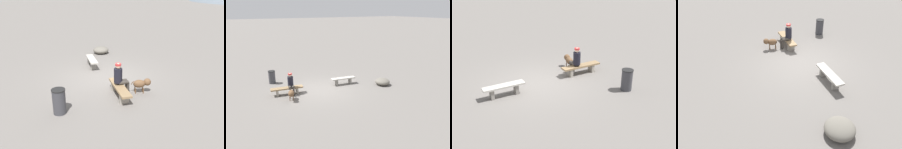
{
  "view_description": "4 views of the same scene",
  "coord_description": "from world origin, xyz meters",
  "views": [
    {
      "loc": [
        9.44,
        -3.8,
        4.08
      ],
      "look_at": [
        1.45,
        -0.35,
        0.72
      ],
      "focal_mm": 37.0,
      "sensor_mm": 36.0,
      "label": 1
    },
    {
      "loc": [
        5.02,
        11.29,
        4.91
      ],
      "look_at": [
        -1.44,
        -0.26,
        0.71
      ],
      "focal_mm": 33.23,
      "sensor_mm": 36.0,
      "label": 2
    },
    {
      "loc": [
        -5.77,
        -9.08,
        4.98
      ],
      "look_at": [
        0.36,
        -1.17,
        0.7
      ],
      "focal_mm": 43.77,
      "sensor_mm": 36.0,
      "label": 3
    },
    {
      "loc": [
        -7.01,
        4.68,
        5.24
      ],
      "look_at": [
        -1.29,
        1.42,
        0.64
      ],
      "focal_mm": 33.44,
      "sensor_mm": 36.0,
      "label": 4
    }
  ],
  "objects": [
    {
      "name": "ground",
      "position": [
        0.0,
        0.0,
        -0.03
      ],
      "size": [
        210.0,
        210.0,
        0.06
      ],
      "primitive_type": "cube",
      "color": "slate"
    },
    {
      "name": "bench_left",
      "position": [
        -1.78,
        -0.14,
        0.34
      ],
      "size": [
        1.68,
        0.61,
        0.47
      ],
      "rotation": [
        0.0,
        0.0,
        -0.14
      ],
      "color": "gray",
      "rests_on": "ground"
    },
    {
      "name": "bench_right",
      "position": [
        2.05,
        -0.28,
        0.32
      ],
      "size": [
        1.93,
        0.66,
        0.43
      ],
      "rotation": [
        0.0,
        0.0,
        -0.14
      ],
      "color": "gray",
      "rests_on": "ground"
    },
    {
      "name": "seated_person",
      "position": [
        1.82,
        -0.18,
        0.75
      ],
      "size": [
        0.37,
        0.62,
        1.3
      ],
      "rotation": [
        0.0,
        0.0,
        -0.11
      ],
      "color": "black",
      "rests_on": "ground"
    },
    {
      "name": "dog",
      "position": [
        2.08,
        0.69,
        0.41
      ],
      "size": [
        0.48,
        0.79,
        0.61
      ],
      "rotation": [
        0.0,
        0.0,
        1.25
      ],
      "color": "brown",
      "rests_on": "ground"
    },
    {
      "name": "trash_bin",
      "position": [
        2.39,
        -2.7,
        0.45
      ],
      "size": [
        0.47,
        0.47,
        0.89
      ],
      "color": "#38383D",
      "rests_on": "ground"
    },
    {
      "name": "boulder",
      "position": [
        -4.04,
        1.24,
        0.22
      ],
      "size": [
        1.11,
        1.13,
        0.45
      ],
      "primitive_type": "ellipsoid",
      "rotation": [
        0.0,
        0.0,
        4.87
      ],
      "color": "#6B665B",
      "rests_on": "ground"
    }
  ]
}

